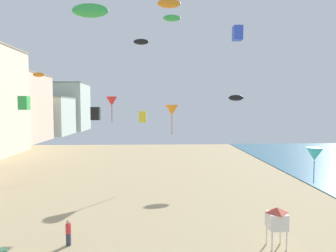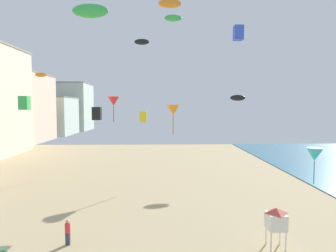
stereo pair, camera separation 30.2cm
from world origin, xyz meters
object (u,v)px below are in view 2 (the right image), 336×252
at_px(kite_green_box, 24,103).
at_px(kite_black_box, 97,113).
at_px(kite_blue_box, 238,33).
at_px(kite_flyer, 68,231).
at_px(kite_green_parafoil_2, 90,11).
at_px(kite_yellow_box, 143,117).
at_px(kite_green_parafoil, 173,18).
at_px(kite_red_delta, 114,101).
at_px(lifeguard_stand, 276,219).
at_px(kite_black_parafoil_2, 142,42).
at_px(kite_orange_delta, 173,110).
at_px(kite_orange_parafoil_2, 170,3).
at_px(kite_cyan_delta, 315,155).
at_px(kite_orange_parafoil, 41,75).
at_px(kite_black_parafoil, 238,98).

bearing_deg(kite_green_box, kite_black_box, 80.56).
bearing_deg(kite_blue_box, kite_flyer, -143.15).
distance_m(kite_blue_box, kite_green_parafoil_2, 13.77).
relative_size(kite_flyer, kite_yellow_box, 1.52).
height_order(kite_blue_box, kite_green_parafoil_2, kite_green_parafoil_2).
height_order(kite_green_parafoil, kite_yellow_box, kite_green_parafoil).
distance_m(kite_red_delta, kite_yellow_box, 16.92).
distance_m(lifeguard_stand, kite_green_parafoil_2, 20.09).
height_order(kite_blue_box, kite_green_parafoil, kite_green_parafoil).
bearing_deg(kite_green_parafoil, kite_red_delta, 129.84).
xyz_separation_m(lifeguard_stand, kite_black_parafoil_2, (-8.99, 12.09, 13.37)).
relative_size(lifeguard_stand, kite_black_parafoil_2, 1.71).
bearing_deg(kite_orange_delta, kite_orange_parafoil_2, -96.38).
height_order(kite_orange_delta, kite_green_parafoil_2, kite_green_parafoil_2).
bearing_deg(lifeguard_stand, kite_green_parafoil_2, 153.99).
relative_size(kite_green_parafoil_2, kite_black_box, 1.84).
relative_size(kite_cyan_delta, kite_orange_parafoil_2, 1.02).
bearing_deg(lifeguard_stand, kite_flyer, 176.20).
distance_m(kite_green_box, kite_black_box, 13.71).
xyz_separation_m(kite_green_box, kite_yellow_box, (8.00, 7.76, -1.25)).
bearing_deg(kite_black_parafoil_2, kite_blue_box, -8.02).
distance_m(kite_blue_box, kite_black_box, 17.97).
bearing_deg(lifeguard_stand, kite_blue_box, 87.99).
relative_size(kite_flyer, kite_green_parafoil, 0.82).
bearing_deg(kite_green_box, kite_black_parafoil_2, 47.15).
height_order(lifeguard_stand, kite_black_parafoil_2, kite_black_parafoil_2).
bearing_deg(kite_yellow_box, kite_orange_parafoil, 142.25).
bearing_deg(kite_orange_parafoil, kite_blue_box, -26.42).
xyz_separation_m(lifeguard_stand, kite_cyan_delta, (3.19, 1.69, 3.75)).
bearing_deg(kite_green_parafoil_2, kite_flyer, -95.07).
bearing_deg(kite_orange_parafoil, kite_green_parafoil, -17.02).
xyz_separation_m(kite_blue_box, kite_black_parafoil, (3.28, 12.29, -5.80)).
height_order(lifeguard_stand, kite_orange_parafoil_2, kite_orange_parafoil_2).
bearing_deg(kite_blue_box, kite_black_parafoil_2, 171.98).
relative_size(lifeguard_stand, kite_green_box, 2.61).
relative_size(kite_black_parafoil_2, kite_orange_parafoil_2, 0.62).
distance_m(kite_orange_parafoil, kite_yellow_box, 18.72).
relative_size(kite_green_parafoil, kite_green_parafoil_2, 0.71).
bearing_deg(kite_yellow_box, kite_cyan_delta, -38.81).
relative_size(kite_green_parafoil, kite_red_delta, 0.52).
distance_m(kite_flyer, kite_orange_delta, 20.92).
xyz_separation_m(kite_orange_parafoil, kite_orange_parafoil_2, (16.91, -8.78, 6.44)).
xyz_separation_m(kite_black_parafoil, kite_black_box, (-18.17, -5.97, -2.02)).
height_order(kite_orange_parafoil, kite_black_box, kite_orange_parafoil).
height_order(kite_orange_delta, kite_cyan_delta, kite_orange_delta).
bearing_deg(kite_orange_parafoil, kite_black_parafoil_2, -36.18).
relative_size(kite_red_delta, kite_yellow_box, 3.54).
bearing_deg(kite_green_box, kite_yellow_box, 44.12).
bearing_deg(kite_black_parafoil, kite_orange_parafoil, -178.52).
height_order(kite_orange_delta, kite_red_delta, kite_red_delta).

